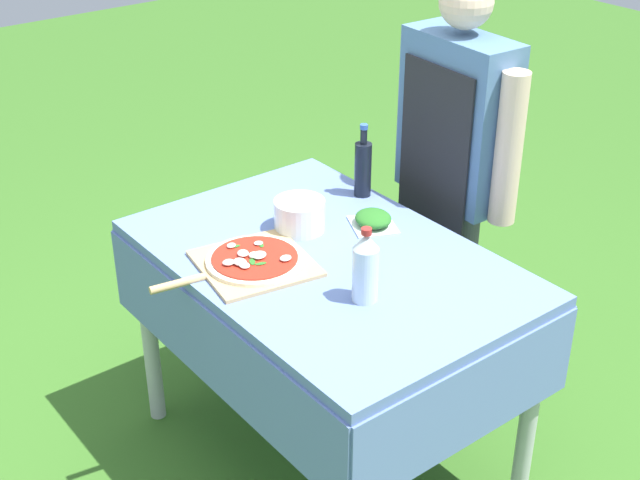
# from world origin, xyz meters

# --- Properties ---
(ground_plane) EXTENTS (12.00, 12.00, 0.00)m
(ground_plane) POSITION_xyz_m (0.00, 0.00, 0.00)
(ground_plane) COLOR #386B23
(prep_table) EXTENTS (1.24, 0.84, 0.80)m
(prep_table) POSITION_xyz_m (0.00, 0.00, 0.69)
(prep_table) COLOR #607AB7
(prep_table) RESTS_ON ground
(person_cook) EXTENTS (0.58, 0.21, 1.54)m
(person_cook) POSITION_xyz_m (-0.11, 0.64, 0.91)
(person_cook) COLOR #4C4C51
(person_cook) RESTS_ON ground
(pizza_on_peel) EXTENTS (0.37, 0.51, 0.05)m
(pizza_on_peel) POSITION_xyz_m (-0.09, -0.21, 0.82)
(pizza_on_peel) COLOR tan
(pizza_on_peel) RESTS_ON prep_table
(oil_bottle) EXTENTS (0.06, 0.06, 0.26)m
(oil_bottle) POSITION_xyz_m (-0.26, 0.36, 0.90)
(oil_bottle) COLOR black
(oil_bottle) RESTS_ON prep_table
(water_bottle) EXTENTS (0.07, 0.07, 0.23)m
(water_bottle) POSITION_xyz_m (0.25, -0.07, 0.91)
(water_bottle) COLOR silver
(water_bottle) RESTS_ON prep_table
(herb_container) EXTENTS (0.20, 0.19, 0.05)m
(herb_container) POSITION_xyz_m (-0.06, 0.24, 0.83)
(herb_container) COLOR silver
(herb_container) RESTS_ON prep_table
(mixing_tub) EXTENTS (0.16, 0.16, 0.10)m
(mixing_tub) POSITION_xyz_m (-0.19, 0.04, 0.85)
(mixing_tub) COLOR silver
(mixing_tub) RESTS_ON prep_table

